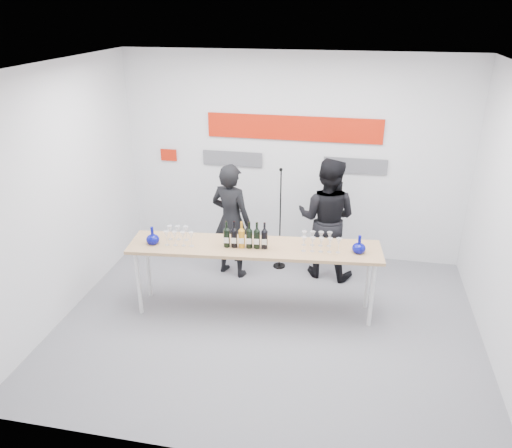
% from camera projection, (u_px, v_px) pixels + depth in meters
% --- Properties ---
extents(ground, '(5.00, 5.00, 0.00)m').
position_uv_depth(ground, '(268.00, 323.00, 6.08)').
color(ground, slate).
rests_on(ground, ground).
extents(back_wall, '(5.00, 0.04, 3.00)m').
position_uv_depth(back_wall, '(293.00, 158.00, 7.26)').
color(back_wall, silver).
rests_on(back_wall, ground).
extents(signage, '(3.38, 0.02, 0.79)m').
position_uv_depth(signage, '(289.00, 138.00, 7.12)').
color(signage, red).
rests_on(signage, back_wall).
extents(tasting_table, '(3.07, 0.91, 0.91)m').
position_uv_depth(tasting_table, '(254.00, 251.00, 6.01)').
color(tasting_table, tan).
rests_on(tasting_table, ground).
extents(wine_bottles, '(0.53, 0.13, 0.33)m').
position_uv_depth(wine_bottles, '(245.00, 235.00, 5.87)').
color(wine_bottles, black).
rests_on(wine_bottles, tasting_table).
extents(decanter_left, '(0.16, 0.16, 0.21)m').
position_uv_depth(decanter_left, '(152.00, 235.00, 6.00)').
color(decanter_left, '#06097A').
rests_on(decanter_left, tasting_table).
extents(decanter_right, '(0.16, 0.16, 0.21)m').
position_uv_depth(decanter_right, '(359.00, 244.00, 5.78)').
color(decanter_right, '#06097A').
rests_on(decanter_right, tasting_table).
extents(glasses_left, '(0.38, 0.24, 0.18)m').
position_uv_depth(glasses_left, '(179.00, 236.00, 6.01)').
color(glasses_left, silver).
rests_on(glasses_left, tasting_table).
extents(glasses_right, '(0.48, 0.25, 0.18)m').
position_uv_depth(glasses_right, '(319.00, 242.00, 5.86)').
color(glasses_right, silver).
rests_on(glasses_right, tasting_table).
extents(presenter_left, '(0.69, 0.55, 1.63)m').
position_uv_depth(presenter_left, '(231.00, 221.00, 6.89)').
color(presenter_left, black).
rests_on(presenter_left, ground).
extents(presenter_right, '(0.94, 0.79, 1.72)m').
position_uv_depth(presenter_right, '(327.00, 219.00, 6.85)').
color(presenter_right, black).
rests_on(presenter_right, ground).
extents(mic_stand, '(0.18, 0.18, 1.53)m').
position_uv_depth(mic_stand, '(280.00, 238.00, 7.19)').
color(mic_stand, black).
rests_on(mic_stand, ground).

